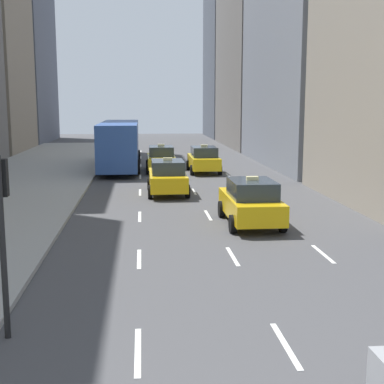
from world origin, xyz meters
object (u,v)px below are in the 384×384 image
at_px(taxi_third, 161,159).
at_px(taxi_fourth, 251,202).
at_px(taxi_lead, 204,159).
at_px(traffic_light_pole, 2,217).
at_px(city_bus, 120,143).
at_px(taxi_second, 168,177).

xyz_separation_m(taxi_third, taxi_fourth, (2.80, -16.23, 0.00)).
height_order(taxi_lead, traffic_light_pole, traffic_light_pole).
xyz_separation_m(taxi_fourth, city_bus, (-5.61, 18.09, 0.91)).
bearing_deg(taxi_second, taxi_third, 90.00).
distance_m(taxi_third, traffic_light_pole, 25.83).
bearing_deg(city_bus, taxi_lead, -24.77).
bearing_deg(traffic_light_pole, city_bus, 87.62).
distance_m(taxi_lead, city_bus, 6.25).
relative_size(taxi_fourth, traffic_light_pole, 1.22).
relative_size(taxi_third, taxi_fourth, 1.00).
relative_size(taxi_lead, taxi_second, 1.00).
bearing_deg(taxi_lead, traffic_light_pole, -105.25).
relative_size(taxi_lead, traffic_light_pole, 1.22).
bearing_deg(traffic_light_pole, taxi_third, 81.19).
height_order(taxi_third, city_bus, city_bus).
bearing_deg(taxi_third, city_bus, 146.47).
distance_m(taxi_third, taxi_fourth, 16.47).
relative_size(taxi_second, taxi_third, 1.00).
distance_m(taxi_second, taxi_third, 9.01).
bearing_deg(traffic_light_pole, taxi_lead, 74.75).
bearing_deg(taxi_lead, taxi_fourth, -90.00).
relative_size(taxi_second, traffic_light_pole, 1.22).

